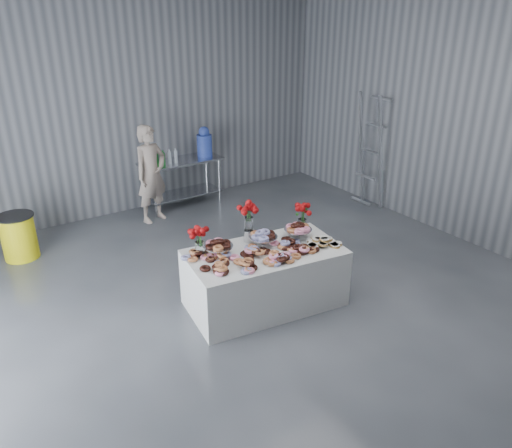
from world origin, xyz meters
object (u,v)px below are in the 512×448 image
(water_jug, at_px, (204,143))
(stepladder, at_px, (371,151))
(trash_barrel, at_px, (19,237))
(person, at_px, (151,174))
(display_table, at_px, (265,278))
(prep_table, at_px, (182,175))

(water_jug, distance_m, stepladder, 3.05)
(water_jug, bearing_deg, trash_barrel, -171.37)
(person, relative_size, stepladder, 0.80)
(display_table, relative_size, water_jug, 3.43)
(prep_table, relative_size, person, 0.89)
(display_table, xyz_separation_m, trash_barrel, (-2.32, 3.08, -0.03))
(display_table, height_order, stepladder, stepladder)
(display_table, relative_size, person, 1.12)
(water_jug, height_order, person, person)
(prep_table, bearing_deg, trash_barrel, -169.94)
(display_table, height_order, water_jug, water_jug)
(person, bearing_deg, prep_table, 5.79)
(person, bearing_deg, stepladder, -41.30)
(display_table, xyz_separation_m, stepladder, (3.51, 1.70, 0.69))
(trash_barrel, distance_m, stepladder, 6.04)
(display_table, relative_size, trash_barrel, 2.77)
(trash_barrel, bearing_deg, display_table, -52.97)
(prep_table, relative_size, water_jug, 2.71)
(prep_table, relative_size, stepladder, 0.71)
(prep_table, relative_size, trash_barrel, 2.19)
(prep_table, xyz_separation_m, water_jug, (0.50, -0.00, 0.53))
(trash_barrel, bearing_deg, stepladder, -13.34)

